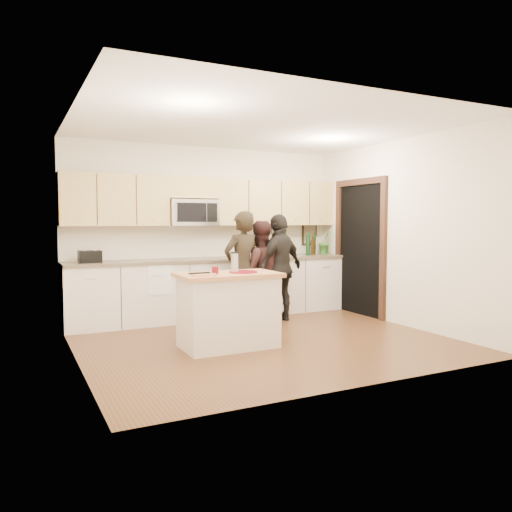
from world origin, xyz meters
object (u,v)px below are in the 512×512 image
woman_center (259,272)px  woman_right (280,268)px  island (228,310)px  toaster (90,257)px  woman_left (242,269)px

woman_center → woman_right: 0.33m
island → toaster: size_ratio=3.96×
woman_left → woman_center: bearing=-175.2°
toaster → woman_right: (2.66, -0.69, -0.21)m
toaster → woman_center: woman_center is taller
woman_center → woman_right: woman_right is taller
toaster → woman_center: size_ratio=0.20×
woman_left → woman_center: woman_left is taller
island → toaster: toaster is taller
woman_center → woman_left: bearing=26.3°
toaster → woman_right: size_ratio=0.19×
woman_right → toaster: bearing=-37.7°
island → woman_left: size_ratio=0.72×
toaster → woman_left: size_ratio=0.18×
toaster → woman_right: woman_right is taller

